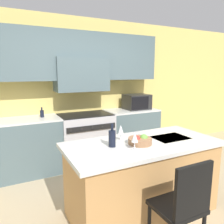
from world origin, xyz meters
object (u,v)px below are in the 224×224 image
(microwave, at_px, (137,102))
(fruit_bowl, at_px, (140,140))
(range_stove, at_px, (85,139))
(island_chair, at_px, (183,204))
(wine_glass_far, at_px, (121,130))
(wine_glass_near, at_px, (135,138))
(wine_bottle, at_px, (112,138))
(oil_bottle_on_counter, at_px, (42,113))

(microwave, relative_size, fruit_bowl, 1.83)
(range_stove, bearing_deg, island_chair, -88.75)
(wine_glass_far, relative_size, fruit_bowl, 0.70)
(fruit_bowl, bearing_deg, island_chair, -89.72)
(wine_glass_near, relative_size, wine_glass_far, 1.00)
(wine_bottle, relative_size, wine_glass_far, 1.36)
(island_chair, height_order, wine_glass_far, wine_glass_far)
(island_chair, relative_size, wine_glass_near, 5.03)
(wine_glass_near, bearing_deg, oil_bottle_on_counter, 108.75)
(microwave, bearing_deg, island_chair, -113.85)
(microwave, xyz_separation_m, wine_bottle, (-1.41, -1.67, -0.11))
(microwave, xyz_separation_m, wine_glass_near, (-1.23, -1.86, -0.08))
(island_chair, bearing_deg, range_stove, 91.25)
(microwave, height_order, wine_glass_far, microwave)
(microwave, height_order, island_chair, microwave)
(fruit_bowl, bearing_deg, oil_bottle_on_counter, 114.15)
(wine_glass_far, bearing_deg, oil_bottle_on_counter, 113.05)
(island_chair, relative_size, fruit_bowl, 3.53)
(island_chair, height_order, wine_bottle, wine_bottle)
(fruit_bowl, relative_size, oil_bottle_on_counter, 1.60)
(island_chair, height_order, oil_bottle_on_counter, oil_bottle_on_counter)
(range_stove, bearing_deg, oil_bottle_on_counter, 176.07)
(microwave, bearing_deg, wine_bottle, -130.02)
(island_chair, distance_m, oil_bottle_on_counter, 2.63)
(wine_glass_far, xyz_separation_m, fruit_bowl, (0.13, -0.22, -0.09))
(island_chair, xyz_separation_m, wine_bottle, (-0.33, 0.76, 0.45))
(island_chair, bearing_deg, oil_bottle_on_counter, 107.92)
(wine_glass_far, relative_size, oil_bottle_on_counter, 1.12)
(wine_bottle, relative_size, wine_glass_near, 1.36)
(oil_bottle_on_counter, bearing_deg, island_chair, -72.08)
(oil_bottle_on_counter, bearing_deg, range_stove, -3.93)
(oil_bottle_on_counter, bearing_deg, fruit_bowl, -65.85)
(wine_bottle, distance_m, fruit_bowl, 0.34)
(microwave, distance_m, wine_bottle, 2.19)
(microwave, bearing_deg, wine_glass_near, -123.52)
(island_chair, relative_size, wine_bottle, 3.69)
(fruit_bowl, height_order, oil_bottle_on_counter, oil_bottle_on_counter)
(wine_glass_near, distance_m, fruit_bowl, 0.21)
(range_stove, relative_size, island_chair, 1.00)
(island_chair, distance_m, wine_glass_near, 0.76)
(microwave, height_order, fruit_bowl, microwave)
(wine_glass_near, relative_size, fruit_bowl, 0.70)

